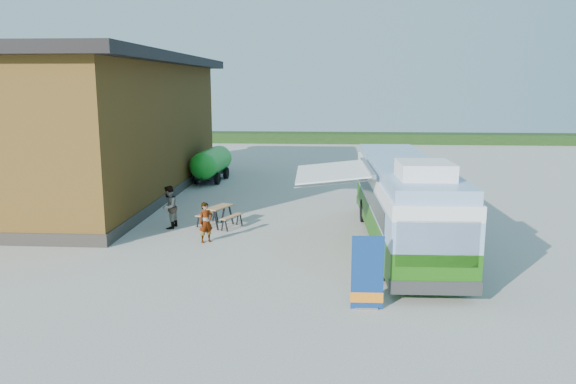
# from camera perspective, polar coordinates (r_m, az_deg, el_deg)

# --- Properties ---
(ground) EXTENTS (100.00, 100.00, 0.00)m
(ground) POSITION_cam_1_polar(r_m,az_deg,el_deg) (20.55, -0.79, -6.01)
(ground) COLOR #BCB7AD
(ground) RESTS_ON ground
(barn) EXTENTS (9.60, 21.20, 7.50)m
(barn) POSITION_cam_1_polar(r_m,az_deg,el_deg) (32.06, -18.44, 6.11)
(barn) COLOR brown
(barn) RESTS_ON ground
(hedge) EXTENTS (40.00, 3.00, 1.00)m
(hedge) POSITION_cam_1_polar(r_m,az_deg,el_deg) (58.20, 10.22, 5.40)
(hedge) COLOR #264419
(hedge) RESTS_ON ground
(bus) EXTENTS (2.80, 12.03, 3.68)m
(bus) POSITION_cam_1_polar(r_m,az_deg,el_deg) (21.33, 11.65, -0.73)
(bus) COLOR #2F7713
(bus) RESTS_ON ground
(awning) EXTENTS (2.82, 4.48, 0.53)m
(awning) POSITION_cam_1_polar(r_m,az_deg,el_deg) (20.77, 5.03, 1.72)
(awning) COLOR white
(awning) RESTS_ON ground
(banner) EXTENTS (0.89, 0.19, 2.04)m
(banner) POSITION_cam_1_polar(r_m,az_deg,el_deg) (15.37, 8.05, -8.79)
(banner) COLOR navy
(banner) RESTS_ON ground
(picnic_table) EXTENTS (1.96, 1.87, 0.88)m
(picnic_table) POSITION_cam_1_polar(r_m,az_deg,el_deg) (24.00, -6.98, -1.98)
(picnic_table) COLOR #AE7C52
(picnic_table) RESTS_ON ground
(person_a) EXTENTS (0.68, 0.64, 1.56)m
(person_a) POSITION_cam_1_polar(r_m,az_deg,el_deg) (21.69, -8.33, -3.07)
(person_a) COLOR #999999
(person_a) RESTS_ON ground
(person_b) EXTENTS (0.79, 0.95, 1.81)m
(person_b) POSITION_cam_1_polar(r_m,az_deg,el_deg) (24.02, -12.00, -1.52)
(person_b) COLOR #999999
(person_b) RESTS_ON ground
(slurry_tanker) EXTENTS (1.88, 5.50, 2.03)m
(slurry_tanker) POSITION_cam_1_polar(r_m,az_deg,el_deg) (35.11, -7.77, 2.98)
(slurry_tanker) COLOR green
(slurry_tanker) RESTS_ON ground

